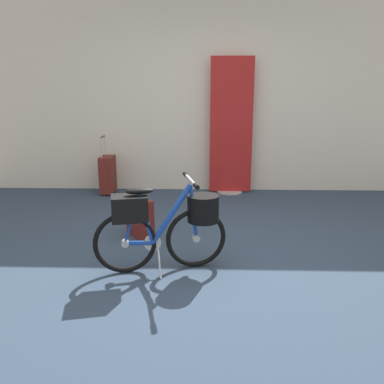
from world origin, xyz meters
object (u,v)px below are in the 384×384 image
object	(u,v)px
rolling_suitcase	(108,174)
backpack_on_floor	(140,218)
floor_banner_stand	(231,133)
folding_bike_foreground	(167,222)

from	to	relation	value
rolling_suitcase	backpack_on_floor	xyz separation A→B (m)	(0.74, -1.74, -0.09)
rolling_suitcase	backpack_on_floor	bearing A→B (deg)	-66.96
floor_banner_stand	rolling_suitcase	size ratio (longest dim) A/B	2.30
floor_banner_stand	folding_bike_foreground	bearing A→B (deg)	-104.57
folding_bike_foreground	backpack_on_floor	bearing A→B (deg)	113.88
folding_bike_foreground	rolling_suitcase	world-z (taller)	rolling_suitcase
floor_banner_stand	backpack_on_floor	xyz separation A→B (m)	(-1.02, -1.85, -0.67)
folding_bike_foreground	backpack_on_floor	xyz separation A→B (m)	(-0.34, 0.77, -0.22)
rolling_suitcase	backpack_on_floor	world-z (taller)	rolling_suitcase
folding_bike_foreground	rolling_suitcase	size ratio (longest dim) A/B	1.29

